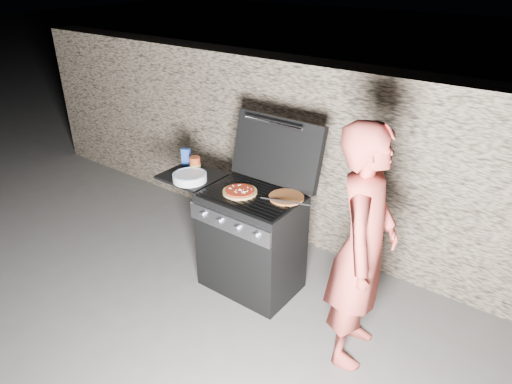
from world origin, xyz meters
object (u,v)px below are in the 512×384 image
Objects in this scene: sauce_jar at (195,165)px; person at (363,249)px; gas_grill at (229,232)px; pizza_topped at (240,191)px.

person is at bearing -7.11° from sauce_jar.
gas_grill is 9.09× the size of sauce_jar.
pizza_topped is 1.15m from person.
sauce_jar reaches higher than pizza_topped.
sauce_jar is (-0.43, 0.06, 0.52)m from gas_grill.
pizza_topped is at bearing 71.26° from person.
pizza_topped reaches higher than gas_grill.
person is at bearing -6.66° from gas_grill.
gas_grill is 0.50m from pizza_topped.
sauce_jar is (-0.58, 0.09, 0.05)m from pizza_topped.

